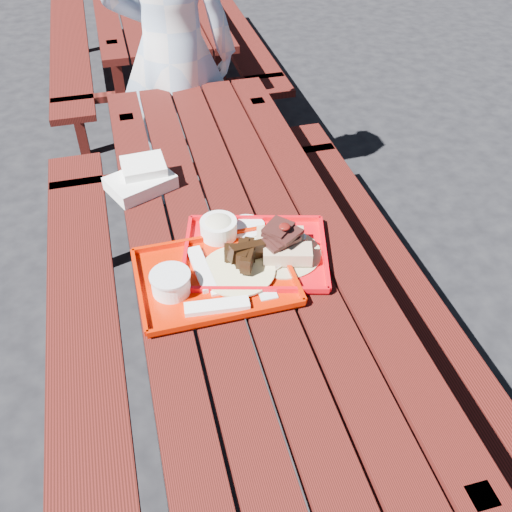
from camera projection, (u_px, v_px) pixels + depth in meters
name	position (u px, v px, depth m)	size (l,w,h in m)	color
ground	(247.00, 378.00, 2.38)	(60.00, 60.00, 0.00)	black
picnic_table_near	(245.00, 283.00, 2.01)	(1.41, 2.40, 0.75)	#45100D
picnic_table_far	(150.00, 13.00, 4.02)	(1.41, 2.40, 0.75)	#45100D
near_tray	(255.00, 244.00, 1.82)	(0.53, 0.46, 0.14)	red
far_tray	(213.00, 277.00, 1.72)	(0.48, 0.37, 0.08)	#C61900
white_cloth	(141.00, 178.00, 2.09)	(0.27, 0.24, 0.09)	white
person	(172.00, 53.00, 2.74)	(0.63, 0.41, 1.73)	#A8C2E3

